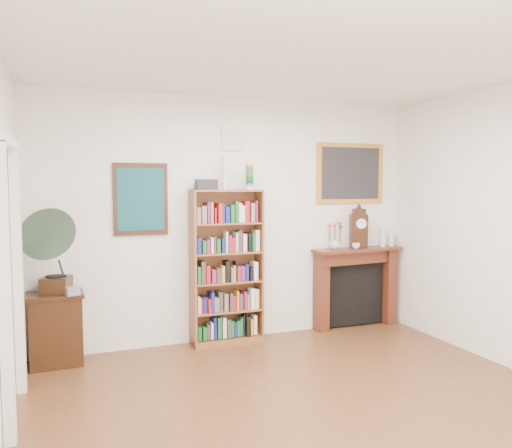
% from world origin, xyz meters
% --- Properties ---
extents(room, '(4.51, 5.01, 2.81)m').
position_xyz_m(room, '(0.00, 0.00, 1.40)').
color(room, brown).
rests_on(room, ground).
extents(door_casing, '(0.08, 1.02, 2.17)m').
position_xyz_m(door_casing, '(-2.21, 1.20, 1.26)').
color(door_casing, white).
rests_on(door_casing, left_wall).
extents(teal_poster, '(0.58, 0.04, 0.78)m').
position_xyz_m(teal_poster, '(-1.05, 2.48, 1.65)').
color(teal_poster, black).
rests_on(teal_poster, back_wall).
extents(small_picture, '(0.26, 0.04, 0.30)m').
position_xyz_m(small_picture, '(0.00, 2.48, 2.35)').
color(small_picture, white).
rests_on(small_picture, back_wall).
extents(gilt_painting, '(0.95, 0.04, 0.75)m').
position_xyz_m(gilt_painting, '(1.55, 2.48, 1.95)').
color(gilt_painting, gold).
rests_on(gilt_painting, back_wall).
extents(bookshelf, '(0.81, 0.28, 2.02)m').
position_xyz_m(bookshelf, '(-0.13, 2.34, 0.98)').
color(bookshelf, brown).
rests_on(bookshelf, floor).
extents(side_cabinet, '(0.55, 0.41, 0.73)m').
position_xyz_m(side_cabinet, '(-1.93, 2.29, 0.36)').
color(side_cabinet, black).
rests_on(side_cabinet, floor).
extents(fireplace, '(1.22, 0.38, 1.01)m').
position_xyz_m(fireplace, '(1.60, 2.41, 0.59)').
color(fireplace, '#471B10').
rests_on(fireplace, floor).
extents(gramophone, '(0.68, 0.77, 0.86)m').
position_xyz_m(gramophone, '(-1.92, 2.16, 1.21)').
color(gramophone, black).
rests_on(gramophone, side_cabinet).
extents(cd_stack, '(0.15, 0.15, 0.08)m').
position_xyz_m(cd_stack, '(-1.77, 2.14, 0.77)').
color(cd_stack, '#A1A2AD').
rests_on(cd_stack, side_cabinet).
extents(mantel_clock, '(0.24, 0.18, 0.49)m').
position_xyz_m(mantel_clock, '(1.62, 2.38, 1.25)').
color(mantel_clock, black).
rests_on(mantel_clock, fireplace).
extents(flower_vase, '(0.15, 0.15, 0.14)m').
position_xyz_m(flower_vase, '(1.28, 2.37, 1.09)').
color(flower_vase, silver).
rests_on(flower_vase, fireplace).
extents(teacup, '(0.12, 0.12, 0.07)m').
position_xyz_m(teacup, '(1.54, 2.30, 1.05)').
color(teacup, silver).
rests_on(teacup, fireplace).
extents(bottle_left, '(0.07, 0.07, 0.24)m').
position_xyz_m(bottle_left, '(1.98, 2.38, 1.13)').
color(bottle_left, silver).
rests_on(bottle_left, fireplace).
extents(bottle_right, '(0.06, 0.06, 0.20)m').
position_xyz_m(bottle_right, '(2.12, 2.38, 1.11)').
color(bottle_right, silver).
rests_on(bottle_right, fireplace).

